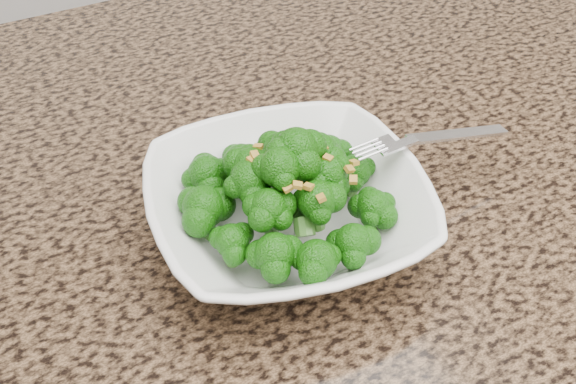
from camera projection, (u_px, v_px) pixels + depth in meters
granite_counter at (392, 210)px, 0.69m from camera, size 1.64×1.04×0.03m
bowl at (288, 210)px, 0.62m from camera, size 0.27×0.27×0.06m
broccoli_pile at (288, 152)px, 0.58m from camera, size 0.21×0.21×0.07m
garlic_topping at (288, 114)px, 0.56m from camera, size 0.13×0.13×0.01m
fork at (409, 142)px, 0.64m from camera, size 0.18×0.03×0.01m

